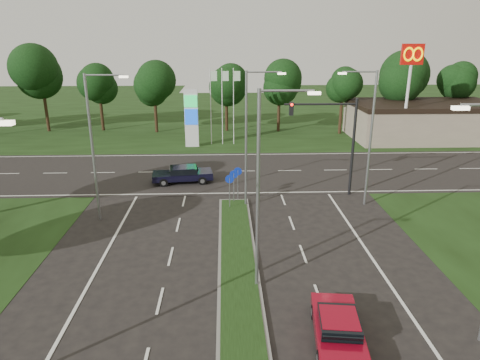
{
  "coord_description": "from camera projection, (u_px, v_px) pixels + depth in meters",
  "views": [
    {
      "loc": [
        -0.6,
        -11.14,
        10.87
      ],
      "look_at": [
        0.37,
        14.98,
        2.2
      ],
      "focal_mm": 32.0,
      "sensor_mm": 36.0,
      "label": 1
    }
  ],
  "objects": [
    {
      "name": "verge_far",
      "position": [
        228.0,
        112.0,
        66.18
      ],
      "size": [
        160.0,
        50.0,
        0.02
      ],
      "primitive_type": "cube",
      "color": "black",
      "rests_on": "ground"
    },
    {
      "name": "navy_sedan",
      "position": [
        183.0,
        174.0,
        33.77
      ],
      "size": [
        4.85,
        2.46,
        1.28
      ],
      "rotation": [
        0.0,
        0.0,
        1.69
      ],
      "color": "black",
      "rests_on": "ground"
    },
    {
      "name": "median_signs",
      "position": [
        234.0,
        180.0,
        29.03
      ],
      "size": [
        1.16,
        1.76,
        2.38
      ],
      "color": "gray",
      "rests_on": "ground"
    },
    {
      "name": "treeline_far",
      "position": [
        230.0,
        75.0,
        49.74
      ],
      "size": [
        6.0,
        6.0,
        9.9
      ],
      "color": "black",
      "rests_on": "ground"
    },
    {
      "name": "streetlight_median_near",
      "position": [
        263.0,
        182.0,
        18.14
      ],
      "size": [
        2.53,
        0.22,
        9.0
      ],
      "color": "gray",
      "rests_on": "ground"
    },
    {
      "name": "streetlight_right_far",
      "position": [
        368.0,
        132.0,
        27.9
      ],
      "size": [
        2.53,
        0.22,
        9.0
      ],
      "rotation": [
        0.0,
        0.0,
        3.14
      ],
      "color": "gray",
      "rests_on": "ground"
    },
    {
      "name": "red_sedan",
      "position": [
        338.0,
        328.0,
        15.91
      ],
      "size": [
        2.21,
        4.36,
        1.15
      ],
      "rotation": [
        0.0,
        0.0,
        -0.12
      ],
      "color": "maroon",
      "rests_on": "ground"
    },
    {
      "name": "traffic_signal",
      "position": [
        336.0,
        132.0,
        29.87
      ],
      "size": [
        5.1,
        0.42,
        7.0
      ],
      "color": "black",
      "rests_on": "ground"
    },
    {
      "name": "gas_pylon",
      "position": [
        193.0,
        117.0,
        44.22
      ],
      "size": [
        5.8,
        1.26,
        8.0
      ],
      "color": "silver",
      "rests_on": "ground"
    },
    {
      "name": "median_kerb",
      "position": [
        241.0,
        312.0,
        17.79
      ],
      "size": [
        2.0,
        26.0,
        0.12
      ],
      "primitive_type": "cube",
      "color": "slate",
      "rests_on": "ground"
    },
    {
      "name": "cross_road",
      "position": [
        232.0,
        171.0,
        36.77
      ],
      "size": [
        160.0,
        12.0,
        0.02
      ],
      "primitive_type": "cube",
      "color": "black",
      "rests_on": "ground"
    },
    {
      "name": "streetlight_median_far",
      "position": [
        249.0,
        133.0,
        27.62
      ],
      "size": [
        2.53,
        0.22,
        9.0
      ],
      "color": "gray",
      "rests_on": "ground"
    },
    {
      "name": "commercial_building",
      "position": [
        424.0,
        121.0,
        48.3
      ],
      "size": [
        16.0,
        9.0,
        4.0
      ],
      "primitive_type": "cube",
      "color": "gray",
      "rests_on": "ground"
    },
    {
      "name": "streetlight_left_far",
      "position": [
        95.0,
        141.0,
        25.4
      ],
      "size": [
        2.53,
        0.22,
        9.0
      ],
      "color": "gray",
      "rests_on": "ground"
    },
    {
      "name": "mcdonalds_sign",
      "position": [
        411.0,
        69.0,
        42.46
      ],
      "size": [
        2.2,
        0.47,
        10.4
      ],
      "color": "silver",
      "rests_on": "ground"
    }
  ]
}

